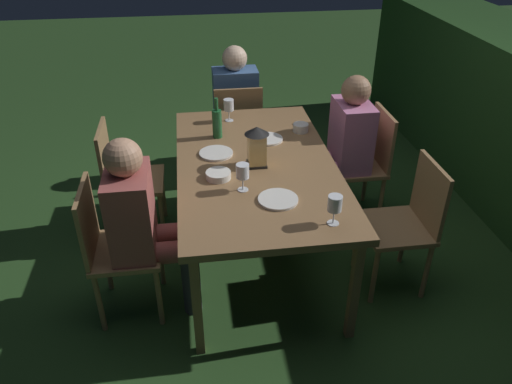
{
  "coord_description": "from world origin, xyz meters",
  "views": [
    {
      "loc": [
        2.79,
        -0.39,
        2.25
      ],
      "look_at": [
        0.0,
        0.0,
        0.52
      ],
      "focal_mm": 34.76,
      "sensor_mm": 36.0,
      "label": 1
    }
  ],
  "objects_px": {
    "chair_side_right_b": "(407,220)",
    "person_in_rust": "(144,220)",
    "chair_side_left_b": "(113,244)",
    "person_in_pink": "(342,143)",
    "bowl_olives": "(218,175)",
    "wine_glass_a": "(229,106)",
    "plate_a": "(278,199)",
    "chair_head_near": "(238,127)",
    "chair_side_right_a": "(365,160)",
    "bowl_bread": "(301,127)",
    "wine_glass_b": "(335,205)",
    "wine_glass_c": "(243,172)",
    "lantern_centerpiece": "(256,144)",
    "dining_table": "(256,170)",
    "plate_c": "(268,139)",
    "person_in_blue": "(235,102)",
    "plate_b": "(216,153)",
    "chair_side_left_a": "(125,176)",
    "green_bottle_on_table": "(217,123)"
  },
  "relations": [
    {
      "from": "chair_head_near",
      "to": "wine_glass_c",
      "type": "relative_size",
      "value": 5.15
    },
    {
      "from": "lantern_centerpiece",
      "to": "person_in_blue",
      "type": "bearing_deg",
      "value": 179.91
    },
    {
      "from": "wine_glass_c",
      "to": "person_in_pink",
      "type": "bearing_deg",
      "value": 131.58
    },
    {
      "from": "chair_side_left_b",
      "to": "person_in_pink",
      "type": "xyz_separation_m",
      "value": [
        -0.81,
        1.6,
        0.15
      ]
    },
    {
      "from": "chair_side_left_b",
      "to": "bowl_olives",
      "type": "relative_size",
      "value": 5.66
    },
    {
      "from": "wine_glass_a",
      "to": "bowl_olives",
      "type": "relative_size",
      "value": 1.1
    },
    {
      "from": "green_bottle_on_table",
      "to": "bowl_bread",
      "type": "relative_size",
      "value": 2.59
    },
    {
      "from": "lantern_centerpiece",
      "to": "plate_a",
      "type": "xyz_separation_m",
      "value": [
        0.43,
        0.06,
        -0.14
      ]
    },
    {
      "from": "person_in_rust",
      "to": "plate_c",
      "type": "bearing_deg",
      "value": 131.17
    },
    {
      "from": "chair_side_right_b",
      "to": "wine_glass_c",
      "type": "height_order",
      "value": "wine_glass_c"
    },
    {
      "from": "chair_head_near",
      "to": "lantern_centerpiece",
      "type": "height_order",
      "value": "lantern_centerpiece"
    },
    {
      "from": "person_in_rust",
      "to": "wine_glass_c",
      "type": "distance_m",
      "value": 0.62
    },
    {
      "from": "wine_glass_b",
      "to": "chair_head_near",
      "type": "bearing_deg",
      "value": -170.71
    },
    {
      "from": "wine_glass_c",
      "to": "bowl_olives",
      "type": "xyz_separation_m",
      "value": [
        -0.16,
        -0.13,
        -0.09
      ]
    },
    {
      "from": "dining_table",
      "to": "bowl_bread",
      "type": "relative_size",
      "value": 16.07
    },
    {
      "from": "chair_side_left_b",
      "to": "wine_glass_c",
      "type": "distance_m",
      "value": 0.86
    },
    {
      "from": "person_in_rust",
      "to": "green_bottle_on_table",
      "type": "bearing_deg",
      "value": 149.53
    },
    {
      "from": "green_bottle_on_table",
      "to": "wine_glass_c",
      "type": "xyz_separation_m",
      "value": [
        0.74,
        0.09,
        0.01
      ]
    },
    {
      "from": "person_in_blue",
      "to": "wine_glass_c",
      "type": "height_order",
      "value": "person_in_blue"
    },
    {
      "from": "chair_side_right_b",
      "to": "bowl_bread",
      "type": "height_order",
      "value": "chair_side_right_b"
    },
    {
      "from": "chair_side_right_b",
      "to": "person_in_rust",
      "type": "height_order",
      "value": "person_in_rust"
    },
    {
      "from": "chair_side_left_a",
      "to": "person_in_pink",
      "type": "bearing_deg",
      "value": 90.0
    },
    {
      "from": "chair_side_right_b",
      "to": "bowl_bread",
      "type": "relative_size",
      "value": 7.76
    },
    {
      "from": "chair_side_left_b",
      "to": "bowl_olives",
      "type": "height_order",
      "value": "chair_side_left_b"
    },
    {
      "from": "bowl_olives",
      "to": "bowl_bread",
      "type": "xyz_separation_m",
      "value": [
        -0.6,
        0.64,
        0.01
      ]
    },
    {
      "from": "person_in_rust",
      "to": "bowl_olives",
      "type": "height_order",
      "value": "person_in_rust"
    },
    {
      "from": "person_in_blue",
      "to": "bowl_bread",
      "type": "bearing_deg",
      "value": 22.9
    },
    {
      "from": "chair_side_left_a",
      "to": "person_in_blue",
      "type": "xyz_separation_m",
      "value": [
        -0.94,
        0.9,
        0.15
      ]
    },
    {
      "from": "plate_b",
      "to": "person_in_pink",
      "type": "bearing_deg",
      "value": 104.98
    },
    {
      "from": "wine_glass_b",
      "to": "chair_side_left_b",
      "type": "bearing_deg",
      "value": -105.05
    },
    {
      "from": "plate_c",
      "to": "bowl_olives",
      "type": "xyz_separation_m",
      "value": [
        0.49,
        -0.38,
        0.02
      ]
    },
    {
      "from": "dining_table",
      "to": "chair_side_right_a",
      "type": "relative_size",
      "value": 2.07
    },
    {
      "from": "chair_side_right_b",
      "to": "chair_head_near",
      "type": "height_order",
      "value": "same"
    },
    {
      "from": "chair_side_right_b",
      "to": "wine_glass_b",
      "type": "height_order",
      "value": "wine_glass_b"
    },
    {
      "from": "chair_head_near",
      "to": "lantern_centerpiece",
      "type": "distance_m",
      "value": 1.25
    },
    {
      "from": "wine_glass_b",
      "to": "wine_glass_c",
      "type": "relative_size",
      "value": 1.0
    },
    {
      "from": "chair_side_right_a",
      "to": "wine_glass_a",
      "type": "height_order",
      "value": "wine_glass_a"
    },
    {
      "from": "dining_table",
      "to": "chair_side_right_b",
      "type": "xyz_separation_m",
      "value": [
        0.41,
        0.9,
        -0.21
      ]
    },
    {
      "from": "dining_table",
      "to": "person_in_pink",
      "type": "height_order",
      "value": "person_in_pink"
    },
    {
      "from": "chair_head_near",
      "to": "chair_side_right_a",
      "type": "bearing_deg",
      "value": 50.31
    },
    {
      "from": "bowl_olives",
      "to": "plate_a",
      "type": "bearing_deg",
      "value": 46.12
    },
    {
      "from": "chair_side_left_a",
      "to": "plate_a",
      "type": "height_order",
      "value": "chair_side_left_a"
    },
    {
      "from": "person_in_blue",
      "to": "plate_b",
      "type": "relative_size",
      "value": 5.13
    },
    {
      "from": "person_in_blue",
      "to": "chair_side_left_a",
      "type": "bearing_deg",
      "value": -43.66
    },
    {
      "from": "person_in_rust",
      "to": "green_bottle_on_table",
      "type": "xyz_separation_m",
      "value": [
        -0.82,
        0.48,
        0.21
      ]
    },
    {
      "from": "wine_glass_a",
      "to": "plate_a",
      "type": "relative_size",
      "value": 0.74
    },
    {
      "from": "dining_table",
      "to": "bowl_olives",
      "type": "bearing_deg",
      "value": -56.81
    },
    {
      "from": "chair_side_right_b",
      "to": "bowl_bread",
      "type": "distance_m",
      "value": 1.02
    },
    {
      "from": "person_in_rust",
      "to": "plate_a",
      "type": "height_order",
      "value": "person_in_rust"
    },
    {
      "from": "plate_c",
      "to": "wine_glass_b",
      "type": "bearing_deg",
      "value": 9.68
    }
  ]
}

